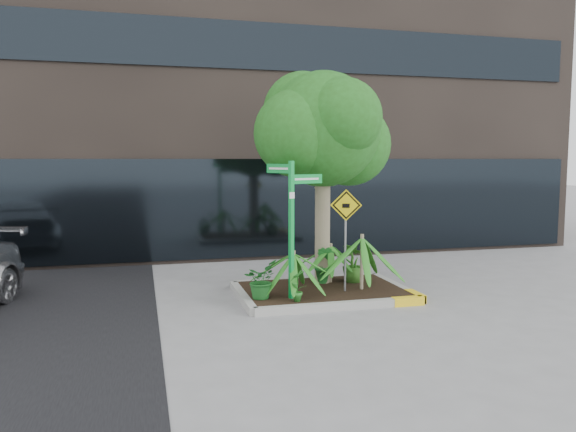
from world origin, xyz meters
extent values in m
plane|color=gray|center=(0.00, 0.00, 0.00)|extent=(80.00, 80.00, 0.00)
cube|color=#2D2621|center=(0.50, 8.50, 7.50)|extent=(18.00, 8.00, 15.00)
cube|color=#9E9E99|center=(0.20, 1.40, 0.07)|extent=(3.20, 0.15, 0.15)
cube|color=#9E9E99|center=(0.20, -0.80, 0.07)|extent=(3.20, 0.15, 0.15)
cube|color=#9E9E99|center=(-1.40, 0.30, 0.07)|extent=(0.15, 2.20, 0.15)
cube|color=#9E9E99|center=(1.80, 0.30, 0.07)|extent=(0.15, 2.20, 0.15)
cube|color=yellow|center=(1.50, -0.80, 0.07)|extent=(0.60, 0.17, 0.15)
cube|color=black|center=(0.20, 0.30, 0.12)|extent=(3.05, 2.05, 0.06)
cylinder|color=gray|center=(0.37, 0.83, 1.45)|extent=(0.31, 0.31, 2.91)
cylinder|color=gray|center=(0.46, 0.83, 2.52)|extent=(0.55, 0.15, 0.94)
sphere|color=#205718|center=(0.37, 0.83, 3.29)|extent=(2.32, 2.32, 2.32)
sphere|color=#205718|center=(1.04, 1.12, 3.00)|extent=(1.74, 1.74, 1.74)
sphere|color=#205718|center=(-0.21, 0.64, 3.20)|extent=(1.74, 1.74, 1.74)
sphere|color=#205718|center=(0.56, 0.25, 3.49)|extent=(1.55, 1.55, 1.55)
sphere|color=#205718|center=(0.08, 1.31, 3.68)|extent=(1.65, 1.65, 1.65)
cylinder|color=gray|center=(0.92, 0.05, 0.70)|extent=(0.07, 0.07, 1.09)
cylinder|color=gray|center=(-0.50, -0.09, 0.57)|extent=(0.07, 0.07, 0.85)
cylinder|color=gray|center=(0.54, 0.79, 0.56)|extent=(0.07, 0.07, 0.81)
imported|color=#18561E|center=(-1.15, -0.16, 0.50)|extent=(0.85, 0.85, 0.69)
imported|color=#316B20|center=(1.00, 0.71, 0.55)|extent=(0.62, 0.62, 0.80)
imported|color=#277725|center=(-0.55, -0.55, 0.45)|extent=(0.44, 0.44, 0.60)
imported|color=#1D6625|center=(0.38, 0.75, 0.54)|extent=(0.60, 0.60, 0.77)
cube|color=#0EA03C|center=(-0.60, -0.30, 1.33)|extent=(0.10, 0.10, 2.66)
cube|color=#0EA03C|center=(-0.27, -0.15, 2.33)|extent=(0.69, 0.32, 0.17)
cube|color=#0EA03C|center=(-0.75, 0.03, 2.52)|extent=(0.32, 0.69, 0.17)
cube|color=white|center=(-0.27, -0.17, 2.33)|extent=(0.52, 0.23, 0.04)
cube|color=white|center=(-0.76, 0.03, 2.52)|extent=(0.23, 0.52, 0.04)
cube|color=white|center=(-0.60, -0.34, 2.04)|extent=(0.11, 0.05, 0.11)
cylinder|color=slate|center=(0.56, 0.01, 1.06)|extent=(0.07, 0.10, 1.81)
cube|color=yellow|center=(0.56, -0.01, 1.82)|extent=(0.57, 0.23, 0.61)
cube|color=black|center=(0.56, -0.02, 1.82)|extent=(0.51, 0.19, 0.54)
cube|color=yellow|center=(0.56, -0.03, 1.82)|extent=(0.43, 0.16, 0.46)
cube|color=black|center=(0.55, -0.03, 1.81)|extent=(0.13, 0.05, 0.08)
camera|label=1|loc=(-3.23, -10.05, 2.69)|focal=35.00mm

